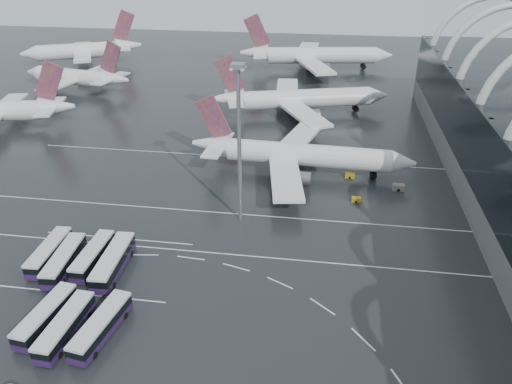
# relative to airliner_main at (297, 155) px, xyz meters

# --- Properties ---
(ground) EXTENTS (420.00, 420.00, 0.00)m
(ground) POSITION_rel_airliner_main_xyz_m (-6.08, -33.20, -4.39)
(ground) COLOR black
(ground) RESTS_ON ground
(lane_marking_near) EXTENTS (120.00, 0.25, 0.01)m
(lane_marking_near) POSITION_rel_airliner_main_xyz_m (-6.08, -35.20, -4.38)
(lane_marking_near) COLOR silver
(lane_marking_near) RESTS_ON ground
(lane_marking_mid) EXTENTS (120.00, 0.25, 0.01)m
(lane_marking_mid) POSITION_rel_airliner_main_xyz_m (-6.08, -21.20, -4.38)
(lane_marking_mid) COLOR silver
(lane_marking_mid) RESTS_ON ground
(lane_marking_far) EXTENTS (120.00, 0.25, 0.01)m
(lane_marking_far) POSITION_rel_airliner_main_xyz_m (-6.08, 6.80, -4.38)
(lane_marking_far) COLOR silver
(lane_marking_far) RESTS_ON ground
(bus_bay_line_south) EXTENTS (28.00, 0.25, 0.01)m
(bus_bay_line_south) POSITION_rel_airliner_main_xyz_m (-30.08, -49.20, -4.38)
(bus_bay_line_south) COLOR silver
(bus_bay_line_south) RESTS_ON ground
(bus_bay_line_north) EXTENTS (28.00, 0.25, 0.01)m
(bus_bay_line_north) POSITION_rel_airliner_main_xyz_m (-30.08, -33.20, -4.38)
(bus_bay_line_north) COLOR silver
(bus_bay_line_north) RESTS_ON ground
(airliner_main) EXTENTS (51.69, 45.33, 17.52)m
(airliner_main) POSITION_rel_airliner_main_xyz_m (0.00, 0.00, 0.00)
(airliner_main) COLOR white
(airliner_main) RESTS_ON ground
(airliner_gate_b) EXTENTS (53.76, 47.68, 18.97)m
(airliner_gate_b) POSITION_rel_airliner_main_xyz_m (-2.75, 41.45, 0.36)
(airliner_gate_b) COLOR white
(airliner_gate_b) RESTS_ON ground
(airliner_gate_c) EXTENTS (61.29, 55.93, 21.85)m
(airliner_gate_c) POSITION_rel_airliner_main_xyz_m (-0.74, 98.21, 1.08)
(airliner_gate_c) COLOR white
(airliner_gate_c) RESTS_ON ground
(jet_remote_west) EXTENTS (43.70, 35.40, 19.09)m
(jet_remote_west) POSITION_rel_airliner_main_xyz_m (-85.38, 17.32, 0.54)
(jet_remote_west) COLOR white
(jet_remote_west) RESTS_ON ground
(jet_remote_mid) EXTENTS (42.67, 34.55, 18.62)m
(jet_remote_mid) POSITION_rel_airliner_main_xyz_m (-80.58, 55.38, 0.42)
(jet_remote_mid) COLOR white
(jet_remote_mid) RESTS_ON ground
(jet_remote_far) EXTENTS (46.65, 38.11, 21.32)m
(jet_remote_far) POSITION_rel_airliner_main_xyz_m (-96.14, 93.75, 1.12)
(jet_remote_far) COLOR white
(jet_remote_far) RESTS_ON ground
(bus_row_near_a) EXTENTS (3.31, 12.42, 3.03)m
(bus_row_near_a) POSITION_rel_airliner_main_xyz_m (-38.95, -41.46, -2.72)
(bus_row_near_a) COLOR #28133E
(bus_row_near_a) RESTS_ON ground
(bus_row_near_b) EXTENTS (3.85, 12.86, 3.12)m
(bus_row_near_b) POSITION_rel_airliner_main_xyz_m (-35.25, -43.36, -2.67)
(bus_row_near_b) COLOR #28133E
(bus_row_near_b) RESTS_ON ground
(bus_row_near_c) EXTENTS (3.00, 12.30, 3.03)m
(bus_row_near_c) POSITION_rel_airliner_main_xyz_m (-31.13, -41.36, -2.72)
(bus_row_near_c) COLOR #28133E
(bus_row_near_c) RESTS_ON ground
(bus_row_near_d) EXTENTS (3.74, 13.79, 3.36)m
(bus_row_near_d) POSITION_rel_airliner_main_xyz_m (-26.90, -42.72, -2.54)
(bus_row_near_d) COLOR #28133E
(bus_row_near_d) RESTS_ON ground
(bus_row_far_a) EXTENTS (4.00, 12.19, 2.95)m
(bus_row_far_a) POSITION_rel_airliner_main_xyz_m (-31.43, -56.27, -2.77)
(bus_row_far_a) COLOR #28133E
(bus_row_far_a) RESTS_ON ground
(bus_row_far_b) EXTENTS (3.42, 12.44, 3.03)m
(bus_row_far_b) POSITION_rel_airliner_main_xyz_m (-27.57, -57.94, -2.72)
(bus_row_far_b) COLOR #28133E
(bus_row_far_b) RESTS_ON ground
(bus_row_far_c) EXTENTS (4.52, 12.70, 3.06)m
(bus_row_far_c) POSITION_rel_airliner_main_xyz_m (-22.65, -57.15, -2.70)
(bus_row_far_c) COLOR #28133E
(bus_row_far_c) RESTS_ON ground
(floodlight_mast) EXTENTS (2.33, 2.33, 30.45)m
(floodlight_mast) POSITION_rel_airliner_main_xyz_m (-9.09, -23.13, 14.77)
(floodlight_mast) COLOR gray
(floodlight_mast) RESTS_ON ground
(gse_cart_belly_a) EXTENTS (1.90, 1.12, 1.04)m
(gse_cart_belly_a) POSITION_rel_airliner_main_xyz_m (13.57, -12.57, -3.87)
(gse_cart_belly_a) COLOR #B18617
(gse_cart_belly_a) RESTS_ON ground
(gse_cart_belly_b) EXTENTS (2.51, 1.49, 1.37)m
(gse_cart_belly_b) POSITION_rel_airliner_main_xyz_m (22.80, -5.78, -3.70)
(gse_cart_belly_b) COLOR slate
(gse_cart_belly_b) RESTS_ON ground
(gse_cart_belly_e) EXTENTS (2.10, 1.24, 1.14)m
(gse_cart_belly_e) POSITION_rel_airliner_main_xyz_m (12.43, -1.06, -3.81)
(gse_cart_belly_e) COLOR #B18617
(gse_cart_belly_e) RESTS_ON ground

